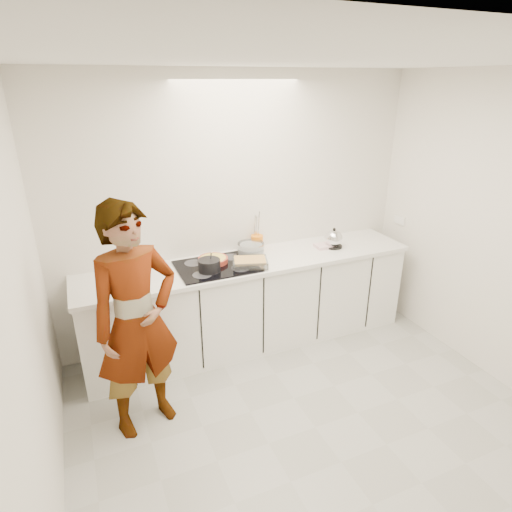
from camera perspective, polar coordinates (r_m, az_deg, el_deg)
name	(u,v)px	position (r m, az deg, el deg)	size (l,w,h in m)	color
floor	(315,427)	(3.60, 7.91, -21.69)	(3.60, 3.20, 0.00)	#AEAEA8
ceiling	(341,59)	(2.60, 11.23, 24.32)	(3.60, 3.20, 0.00)	white
wall_back	(238,212)	(4.20, -2.35, 5.91)	(3.60, 0.00, 2.60)	silver
wall_left	(21,336)	(2.50, -28.89, -9.30)	(0.00, 3.20, 2.60)	silver
base_cabinets	(251,304)	(4.26, -0.61, -6.46)	(3.20, 0.58, 0.87)	white
countertop	(251,262)	(4.06, -0.63, -0.83)	(3.24, 0.64, 0.04)	white
hob	(217,266)	(3.92, -5.24, -1.38)	(0.72, 0.54, 0.01)	black
tart_dish	(213,260)	(3.99, -5.74, -0.48)	(0.32, 0.32, 0.05)	#9F3425
saucepan	(209,265)	(3.80, -6.25, -1.25)	(0.24, 0.24, 0.19)	black
baking_dish	(250,262)	(3.90, -0.81, -0.79)	(0.37, 0.32, 0.06)	silver
mixing_bowl	(251,249)	(4.17, -0.70, 0.90)	(0.29, 0.29, 0.12)	silver
tea_towel	(325,246)	(4.42, 9.15, 1.35)	(0.20, 0.14, 0.03)	white
kettle	(334,239)	(4.41, 10.31, 2.24)	(0.19, 0.19, 0.21)	black
utensil_crock	(257,243)	(4.29, 0.15, 1.81)	(0.12, 0.12, 0.15)	orange
cook	(137,322)	(3.20, -15.60, -8.46)	(0.65, 0.43, 1.79)	white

